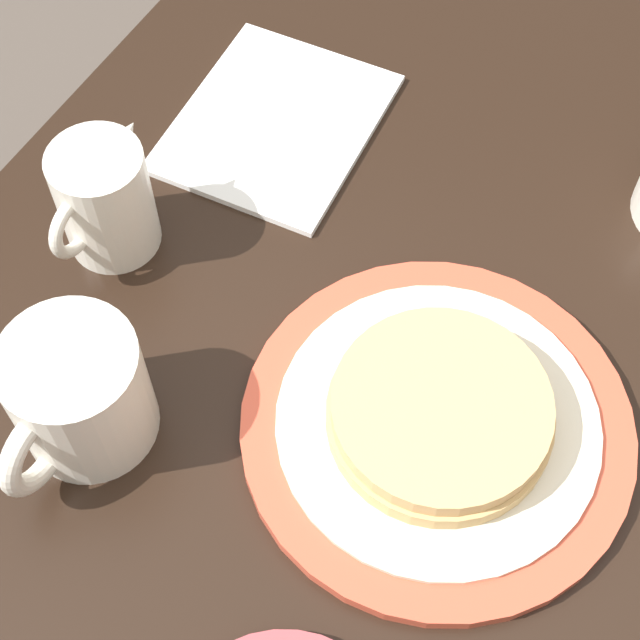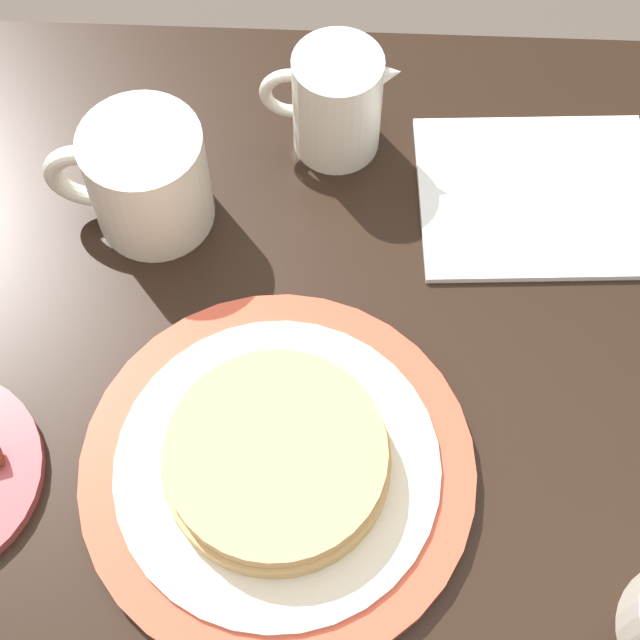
{
  "view_description": "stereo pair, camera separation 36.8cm",
  "coord_description": "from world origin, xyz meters",
  "px_view_note": "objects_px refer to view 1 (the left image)",
  "views": [
    {
      "loc": [
        0.32,
        0.08,
        1.34
      ],
      "look_at": [
        -0.0,
        -0.1,
        0.75
      ],
      "focal_mm": 55.0,
      "sensor_mm": 36.0,
      "label": 1
    },
    {
      "loc": [
        -0.02,
        0.23,
        1.37
      ],
      "look_at": [
        -0.0,
        -0.1,
        0.75
      ],
      "focal_mm": 55.0,
      "sensor_mm": 36.0,
      "label": 2
    }
  ],
  "objects_px": {
    "pancake_plate": "(438,421)",
    "napkin": "(276,123)",
    "creamer_pitcher": "(105,198)",
    "coffee_mug": "(77,396)"
  },
  "relations": [
    {
      "from": "pancake_plate",
      "to": "coffee_mug",
      "type": "distance_m",
      "value": 0.24
    },
    {
      "from": "creamer_pitcher",
      "to": "pancake_plate",
      "type": "bearing_deg",
      "value": 84.03
    },
    {
      "from": "pancake_plate",
      "to": "napkin",
      "type": "distance_m",
      "value": 0.31
    },
    {
      "from": "creamer_pitcher",
      "to": "napkin",
      "type": "height_order",
      "value": "creamer_pitcher"
    },
    {
      "from": "creamer_pitcher",
      "to": "napkin",
      "type": "distance_m",
      "value": 0.18
    },
    {
      "from": "coffee_mug",
      "to": "creamer_pitcher",
      "type": "xyz_separation_m",
      "value": [
        -0.14,
        -0.08,
        0.0
      ]
    },
    {
      "from": "pancake_plate",
      "to": "napkin",
      "type": "xyz_separation_m",
      "value": [
        -0.19,
        -0.24,
        -0.01
      ]
    },
    {
      "from": "napkin",
      "to": "pancake_plate",
      "type": "bearing_deg",
      "value": 51.23
    },
    {
      "from": "pancake_plate",
      "to": "creamer_pitcher",
      "type": "height_order",
      "value": "creamer_pitcher"
    },
    {
      "from": "coffee_mug",
      "to": "napkin",
      "type": "height_order",
      "value": "coffee_mug"
    }
  ]
}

